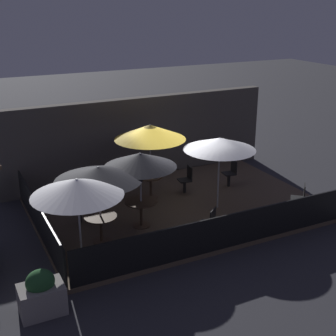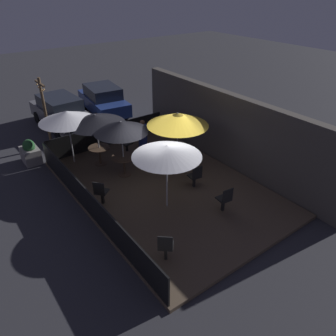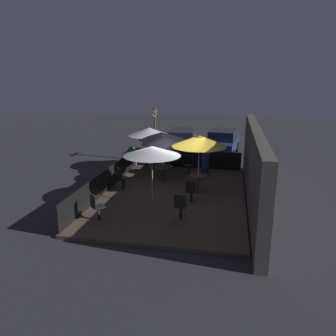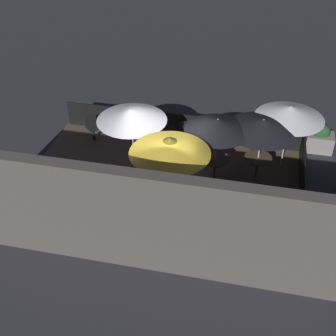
# 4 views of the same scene
# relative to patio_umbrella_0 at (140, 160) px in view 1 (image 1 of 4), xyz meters

# --- Properties ---
(ground_plane) EXTENTS (60.00, 60.00, 0.00)m
(ground_plane) POSITION_rel_patio_umbrella_0_xyz_m (1.57, 0.75, -2.12)
(ground_plane) COLOR #2D2D33
(patio_deck) EXTENTS (8.70, 5.90, 0.12)m
(patio_deck) POSITION_rel_patio_umbrella_0_xyz_m (1.57, 0.75, -2.06)
(patio_deck) COLOR brown
(patio_deck) RESTS_ON ground_plane
(building_wall) EXTENTS (10.30, 0.36, 3.00)m
(building_wall) POSITION_rel_patio_umbrella_0_xyz_m (1.57, 3.93, -0.62)
(building_wall) COLOR #4C4742
(building_wall) RESTS_ON ground_plane
(fence_front) EXTENTS (8.50, 0.05, 0.95)m
(fence_front) POSITION_rel_patio_umbrella_0_xyz_m (1.57, -2.15, -1.52)
(fence_front) COLOR black
(fence_front) RESTS_ON patio_deck
(fence_side_left) EXTENTS (0.05, 5.70, 0.95)m
(fence_side_left) POSITION_rel_patio_umbrella_0_xyz_m (-2.73, 0.75, -1.52)
(fence_side_left) COLOR black
(fence_side_left) RESTS_ON patio_deck
(patio_umbrella_0) EXTENTS (2.02, 2.02, 2.20)m
(patio_umbrella_0) POSITION_rel_patio_umbrella_0_xyz_m (0.00, 0.00, 0.00)
(patio_umbrella_0) COLOR #B2B2B7
(patio_umbrella_0) RESTS_ON patio_deck
(patio_umbrella_1) EXTENTS (2.28, 2.28, 2.13)m
(patio_umbrella_1) POSITION_rel_patio_umbrella_0_xyz_m (-1.32, -0.38, -0.05)
(patio_umbrella_1) COLOR #B2B2B7
(patio_umbrella_1) RESTS_ON patio_deck
(patio_umbrella_2) EXTENTS (2.26, 2.26, 2.46)m
(patio_umbrella_2) POSITION_rel_patio_umbrella_0_xyz_m (1.09, 1.74, 0.23)
(patio_umbrella_2) COLOR #B2B2B7
(patio_umbrella_2) RESTS_ON patio_deck
(patio_umbrella_3) EXTENTS (2.18, 2.18, 2.26)m
(patio_umbrella_3) POSITION_rel_patio_umbrella_0_xyz_m (2.64, 0.12, 0.07)
(patio_umbrella_3) COLOR #B2B2B7
(patio_umbrella_3) RESTS_ON patio_deck
(patio_umbrella_4) EXTENTS (2.19, 2.19, 2.22)m
(patio_umbrella_4) POSITION_rel_patio_umbrella_0_xyz_m (-2.11, -1.20, 0.01)
(patio_umbrella_4) COLOR #B2B2B7
(patio_umbrella_4) RESTS_ON patio_deck
(dining_table_0) EXTENTS (0.92, 0.92, 0.77)m
(dining_table_0) POSITION_rel_patio_umbrella_0_xyz_m (0.00, 0.00, -1.38)
(dining_table_0) COLOR #4C3828
(dining_table_0) RESTS_ON patio_deck
(dining_table_1) EXTENTS (0.87, 0.87, 0.75)m
(dining_table_1) POSITION_rel_patio_umbrella_0_xyz_m (-1.32, -0.38, -1.41)
(dining_table_1) COLOR #4C3828
(dining_table_1) RESTS_ON patio_deck
(dining_table_2) EXTENTS (0.80, 0.80, 0.75)m
(dining_table_2) POSITION_rel_patio_umbrella_0_xyz_m (1.09, 1.74, -1.41)
(dining_table_2) COLOR #4C3828
(dining_table_2) RESTS_ON patio_deck
(patio_chair_0) EXTENTS (0.44, 0.44, 0.93)m
(patio_chair_0) POSITION_rel_patio_umbrella_0_xyz_m (3.99, 1.43, -1.49)
(patio_chair_0) COLOR black
(patio_chair_0) RESTS_ON patio_deck
(patio_chair_1) EXTENTS (0.45, 0.45, 0.91)m
(patio_chair_1) POSITION_rel_patio_umbrella_0_xyz_m (-1.53, 1.06, -1.50)
(patio_chair_1) COLOR black
(patio_chair_1) RESTS_ON patio_deck
(patio_chair_2) EXTENTS (0.44, 0.44, 0.91)m
(patio_chair_2) POSITION_rel_patio_umbrella_0_xyz_m (2.34, 1.60, -1.51)
(patio_chair_2) COLOR black
(patio_chair_2) RESTS_ON patio_deck
(patio_chair_3) EXTENTS (0.56, 0.56, 0.94)m
(patio_chair_3) POSITION_rel_patio_umbrella_0_xyz_m (4.60, -1.37, -1.48)
(patio_chair_3) COLOR black
(patio_chair_3) RESTS_ON patio_deck
(patio_chair_4) EXTENTS (0.56, 0.56, 0.94)m
(patio_chair_4) POSITION_rel_patio_umbrella_0_xyz_m (1.27, -1.60, -1.49)
(patio_chair_4) COLOR black
(patio_chair_4) RESTS_ON patio_deck
(patron_0) EXTENTS (0.53, 0.53, 1.33)m
(patron_0) POSITION_rel_patio_umbrella_0_xyz_m (-1.50, 1.82, -1.40)
(patron_0) COLOR navy
(patron_0) RESTS_ON patio_deck
(planter_box) EXTENTS (0.94, 0.66, 1.02)m
(planter_box) POSITION_rel_patio_umbrella_0_xyz_m (-3.38, -2.57, -1.67)
(planter_box) COLOR gray
(planter_box) RESTS_ON ground_plane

